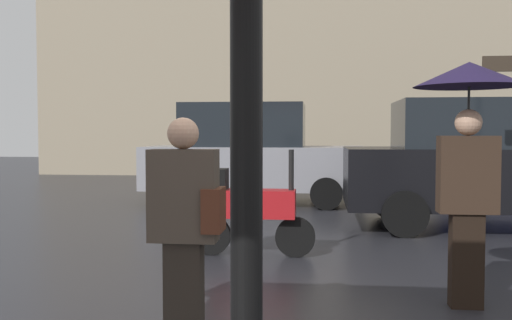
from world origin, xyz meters
name	(u,v)px	position (x,y,z in m)	size (l,w,h in m)	color
pedestrian_with_umbrella	(468,123)	(1.50, 2.27, 1.51)	(0.88, 0.88, 2.00)	black
pedestrian_with_bag	(186,220)	(-0.54, 1.05, 0.86)	(0.47, 0.24, 1.52)	#2A241E
parked_scooter	(249,208)	(-0.51, 4.03, 0.56)	(1.44, 0.32, 1.23)	black
parked_car_left	(252,154)	(-1.08, 9.06, 1.00)	(4.38, 1.98, 2.01)	gray
parked_car_distant	(491,163)	(2.83, 6.36, 0.97)	(4.40, 1.99, 1.91)	black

